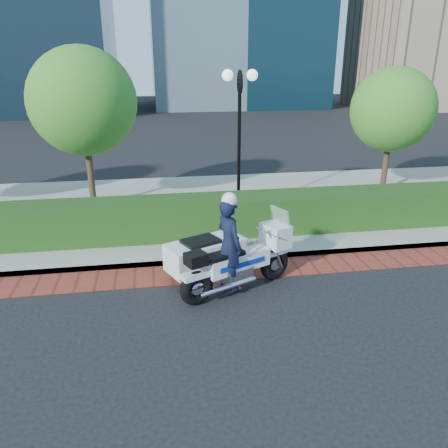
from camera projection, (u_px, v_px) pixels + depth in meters
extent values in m
plane|color=black|center=(239.00, 305.00, 8.68)|extent=(120.00, 120.00, 0.00)
cube|color=maroon|center=(226.00, 271.00, 10.07)|extent=(60.00, 1.00, 0.01)
cube|color=gray|center=(203.00, 208.00, 14.21)|extent=(60.00, 8.00, 0.15)
cube|color=black|center=(214.00, 215.00, 11.79)|extent=(18.00, 1.20, 1.00)
cylinder|color=black|center=(238.00, 208.00, 13.54)|extent=(0.30, 0.30, 0.30)
cylinder|color=black|center=(239.00, 148.00, 12.90)|extent=(0.10, 0.10, 3.70)
cylinder|color=black|center=(240.00, 83.00, 12.26)|extent=(0.04, 0.70, 0.70)
sphere|color=white|center=(228.00, 75.00, 12.14)|extent=(0.32, 0.32, 0.32)
sphere|color=white|center=(252.00, 75.00, 12.25)|extent=(0.32, 0.32, 0.32)
cylinder|color=#332319|center=(91.00, 174.00, 13.74)|extent=(0.20, 0.20, 2.17)
sphere|color=#1B6619|center=(83.00, 102.00, 12.98)|extent=(3.20, 3.20, 3.20)
cylinder|color=#332319|center=(385.00, 166.00, 15.30)|extent=(0.20, 0.20, 1.92)
sphere|color=#1B6619|center=(393.00, 109.00, 14.63)|extent=(2.80, 2.80, 2.80)
torus|color=black|center=(197.00, 288.00, 8.57)|extent=(0.75, 0.50, 0.72)
torus|color=black|center=(274.00, 264.00, 9.60)|extent=(0.75, 0.50, 0.72)
cube|color=silver|center=(238.00, 261.00, 8.98)|extent=(1.45, 0.91, 0.37)
cube|color=silver|center=(236.00, 274.00, 9.04)|extent=(0.73, 0.65, 0.31)
cube|color=silver|center=(275.00, 235.00, 9.36)|extent=(0.65, 0.73, 0.49)
cube|color=silver|center=(280.00, 217.00, 9.29)|extent=(0.35, 0.56, 0.44)
cube|color=black|center=(225.00, 255.00, 8.73)|extent=(0.89, 0.64, 0.11)
cube|color=black|center=(196.00, 259.00, 8.36)|extent=(0.49, 0.48, 0.24)
cube|color=silver|center=(205.00, 254.00, 9.64)|extent=(1.87, 1.40, 0.60)
cube|color=black|center=(201.00, 241.00, 9.47)|extent=(0.93, 0.82, 0.09)
torus|color=black|center=(190.00, 258.00, 10.09)|extent=(0.57, 0.39, 0.55)
imported|color=black|center=(229.00, 244.00, 8.71)|extent=(0.70, 0.82, 1.89)
sphere|color=white|center=(229.00, 200.00, 8.39)|extent=(0.31, 0.31, 0.31)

